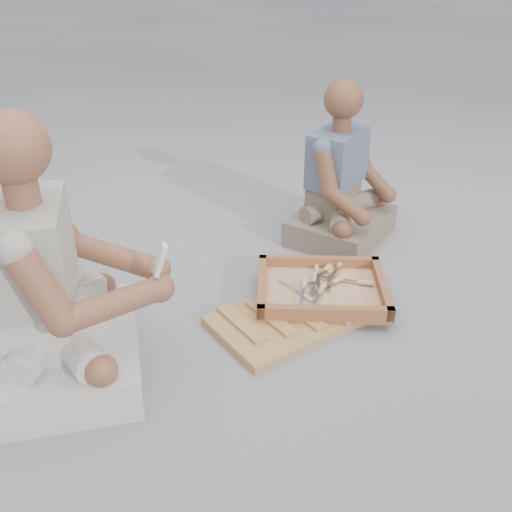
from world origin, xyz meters
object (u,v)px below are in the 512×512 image
object	(u,v)px
carved_panel	(286,320)
companion	(341,189)
craftsman	(56,296)
tool_tray	(322,290)

from	to	relation	value
carved_panel	companion	size ratio (longest dim) A/B	0.71
craftsman	companion	xyz separation A→B (m)	(1.39, 0.67, -0.06)
carved_panel	craftsman	world-z (taller)	craftsman
craftsman	tool_tray	bearing A→B (deg)	102.50
carved_panel	craftsman	xyz separation A→B (m)	(-0.85, -0.03, 0.31)
tool_tray	companion	size ratio (longest dim) A/B	0.81
tool_tray	companion	bearing A→B (deg)	57.81
tool_tray	carved_panel	bearing A→B (deg)	-153.43
carved_panel	craftsman	distance (m)	0.90
craftsman	companion	world-z (taller)	craftsman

